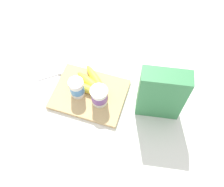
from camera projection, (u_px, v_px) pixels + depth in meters
name	position (u px, v px, depth m)	size (l,w,h in m)	color
ground_plane	(90.00, 95.00, 1.10)	(2.40, 2.40, 0.00)	silver
cutting_board	(90.00, 94.00, 1.10)	(0.31, 0.24, 0.02)	tan
cereal_box	(161.00, 95.00, 0.95)	(0.18, 0.07, 0.26)	#38844C
yogurt_cup_front	(99.00, 96.00, 1.03)	(0.07, 0.07, 0.09)	white
yogurt_cup_back	(77.00, 88.00, 1.05)	(0.06, 0.06, 0.09)	white
banana_bunch	(92.00, 84.00, 1.09)	(0.20, 0.15, 0.04)	yellow
spoon	(56.00, 74.00, 1.15)	(0.11, 0.10, 0.01)	silver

